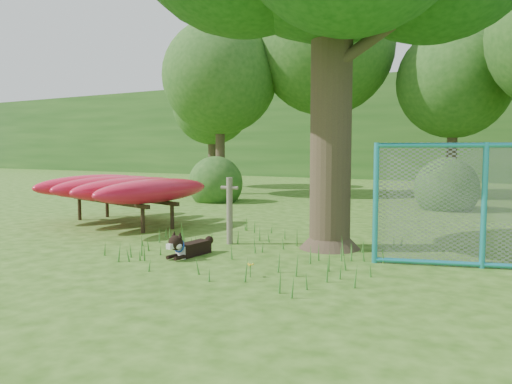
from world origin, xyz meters
The scene contains 13 objects.
ground centered at (0.00, 0.00, 0.00)m, with size 80.00×80.00×0.00m, color #285310.
wooden_post centered at (-0.50, 1.46, 0.64)m, with size 0.33×0.13×1.21m.
kayak_rack centered at (-3.96, 2.26, 0.84)m, with size 3.59×3.85×1.10m.
husky_dog centered at (-0.49, 0.21, 0.16)m, with size 0.29×1.01×0.45m.
fence_section centered at (3.68, 1.73, 0.91)m, with size 3.01×0.97×3.03m.
wildflower_clump centered at (1.04, -0.40, 0.16)m, with size 0.09×0.09×0.19m.
bg_tree_a centered at (-6.50, 10.00, 4.48)m, with size 4.40×4.40×6.70m.
bg_tree_b centered at (-3.00, 12.00, 5.61)m, with size 5.20×5.20×8.22m.
bg_tree_c centered at (1.50, 13.00, 4.11)m, with size 4.00×4.00×6.12m.
bg_tree_f centered at (-9.00, 13.00, 3.73)m, with size 3.60×3.60×5.55m.
shrub_left centered at (-5.00, 7.50, 0.00)m, with size 1.80×1.80×1.80m, color #244F19.
shrub_mid centered at (2.00, 9.00, 0.00)m, with size 1.80×1.80×1.80m, color #244F19.
wooded_hillside centered at (0.00, 28.00, 3.00)m, with size 80.00×12.00×6.00m, color #244F19.
Camera 1 is at (4.41, -6.07, 1.71)m, focal length 35.00 mm.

